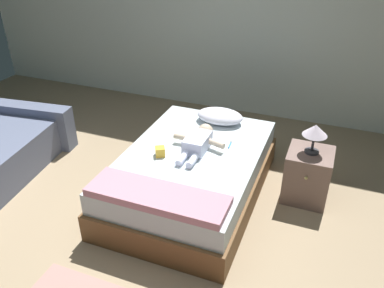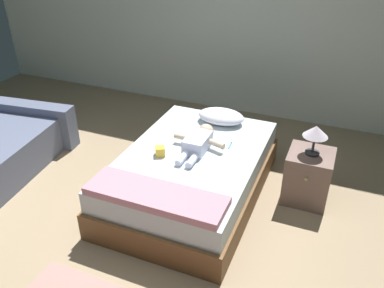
{
  "view_description": "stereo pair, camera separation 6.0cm",
  "coord_description": "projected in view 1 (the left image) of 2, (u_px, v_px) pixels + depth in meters",
  "views": [
    {
      "loc": [
        1.27,
        -2.04,
        2.39
      ],
      "look_at": [
        0.13,
        0.89,
        0.57
      ],
      "focal_mm": 36.78,
      "sensor_mm": 36.0,
      "label": 1
    },
    {
      "loc": [
        1.33,
        -2.01,
        2.39
      ],
      "look_at": [
        0.13,
        0.89,
        0.57
      ],
      "focal_mm": 36.78,
      "sensor_mm": 36.0,
      "label": 2
    }
  ],
  "objects": [
    {
      "name": "pillow",
      "position": [
        220.0,
        116.0,
        4.2
      ],
      "size": [
        0.5,
        0.33,
        0.14
      ],
      "color": "white",
      "rests_on": "bed"
    },
    {
      "name": "toothbrush",
      "position": [
        230.0,
        144.0,
        3.8
      ],
      "size": [
        0.02,
        0.13,
        0.02
      ],
      "color": "#3C96DD",
      "rests_on": "bed"
    },
    {
      "name": "baby",
      "position": [
        199.0,
        141.0,
        3.73
      ],
      "size": [
        0.52,
        0.65,
        0.16
      ],
      "color": "white",
      "rests_on": "bed"
    },
    {
      "name": "wall_behind_bed",
      "position": [
        243.0,
        10.0,
        4.97
      ],
      "size": [
        8.0,
        0.12,
        2.73
      ],
      "primitive_type": "cube",
      "color": "silver",
      "rests_on": "ground_plane"
    },
    {
      "name": "ground_plane",
      "position": [
        138.0,
        251.0,
        3.24
      ],
      "size": [
        8.0,
        8.0,
        0.0
      ],
      "primitive_type": "plane",
      "color": "#9C8565"
    },
    {
      "name": "nightstand",
      "position": [
        307.0,
        175.0,
        3.75
      ],
      "size": [
        0.41,
        0.44,
        0.51
      ],
      "color": "#765C53",
      "rests_on": "ground_plane"
    },
    {
      "name": "blanket",
      "position": [
        157.0,
        196.0,
        3.06
      ],
      "size": [
        1.13,
        0.35,
        0.06
      ],
      "color": "#B88091",
      "rests_on": "bed"
    },
    {
      "name": "lamp",
      "position": [
        315.0,
        132.0,
        3.52
      ],
      "size": [
        0.22,
        0.22,
        0.28
      ],
      "color": "#333338",
      "rests_on": "nightstand"
    },
    {
      "name": "toy_block",
      "position": [
        160.0,
        152.0,
        3.62
      ],
      "size": [
        0.12,
        0.12,
        0.09
      ],
      "color": "yellow",
      "rests_on": "bed"
    },
    {
      "name": "bed",
      "position": [
        192.0,
        175.0,
        3.8
      ],
      "size": [
        1.26,
        1.92,
        0.47
      ],
      "color": "brown",
      "rests_on": "ground_plane"
    }
  ]
}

